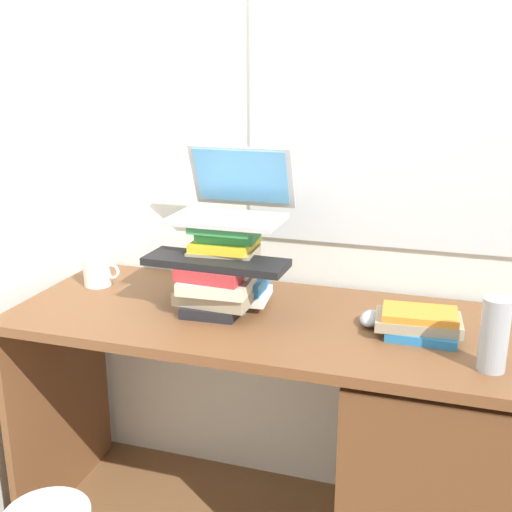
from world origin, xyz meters
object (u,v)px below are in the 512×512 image
at_px(water_bottle, 494,335).
at_px(keyboard, 216,262).
at_px(computer_mouse, 371,318).
at_px(mug, 98,271).
at_px(book_stack_tall, 227,264).
at_px(desk, 391,447).
at_px(book_stack_keyboard_riser, 215,288).
at_px(laptop, 233,201).
at_px(book_stack_side, 420,323).

bearing_deg(water_bottle, keyboard, 169.43).
distance_m(computer_mouse, mug, 0.92).
bearing_deg(book_stack_tall, keyboard, -91.62).
bearing_deg(water_bottle, desk, 148.52).
height_order(book_stack_keyboard_riser, keyboard, keyboard).
height_order(laptop, water_bottle, laptop).
distance_m(laptop, water_bottle, 0.84).
bearing_deg(mug, computer_mouse, -3.83).
xyz_separation_m(computer_mouse, water_bottle, (0.32, -0.19, 0.07)).
bearing_deg(computer_mouse, desk, -31.51).
bearing_deg(book_stack_keyboard_riser, desk, -0.22).
bearing_deg(book_stack_tall, water_bottle, -16.50).
distance_m(book_stack_side, keyboard, 0.60).
relative_size(desk, book_stack_side, 6.29).
relative_size(book_stack_keyboard_riser, book_stack_side, 0.95).
bearing_deg(desk, book_stack_keyboard_riser, 179.78).
height_order(laptop, computer_mouse, laptop).
xyz_separation_m(desk, water_bottle, (0.23, -0.14, 0.44)).
relative_size(book_stack_tall, mug, 2.02).
distance_m(keyboard, water_bottle, 0.78).
relative_size(book_stack_keyboard_riser, computer_mouse, 2.19).
relative_size(desk, keyboard, 3.58).
bearing_deg(laptop, mug, -175.91).
bearing_deg(computer_mouse, laptop, 168.00).
bearing_deg(keyboard, desk, 1.64).
relative_size(laptop, computer_mouse, 3.20).
bearing_deg(book_stack_tall, laptop, 90.25).
height_order(book_stack_side, laptop, laptop).
height_order(book_stack_keyboard_riser, computer_mouse, book_stack_keyboard_riser).
relative_size(desk, water_bottle, 8.22).
height_order(book_stack_tall, book_stack_keyboard_riser, book_stack_tall).
relative_size(book_stack_side, laptop, 0.72).
distance_m(book_stack_tall, book_stack_keyboard_riser, 0.10).
bearing_deg(book_stack_side, keyboard, -178.65).
bearing_deg(water_bottle, laptop, 159.27).
height_order(desk, book_stack_side, book_stack_side).
bearing_deg(desk, book_stack_tall, 171.04).
bearing_deg(book_stack_keyboard_riser, water_bottle, -10.64).
bearing_deg(computer_mouse, book_stack_keyboard_riser, -173.76).
bearing_deg(mug, book_stack_side, -5.35).
bearing_deg(computer_mouse, book_stack_tall, 175.90).
bearing_deg(book_stack_side, book_stack_tall, 173.23).
bearing_deg(keyboard, mug, 168.12).
distance_m(desk, keyboard, 0.74).
xyz_separation_m(book_stack_side, computer_mouse, (-0.14, 0.04, -0.02)).
bearing_deg(book_stack_tall, book_stack_side, -6.77).
bearing_deg(book_stack_side, book_stack_keyboard_riser, -178.83).
relative_size(desk, laptop, 4.52).
distance_m(book_stack_tall, mug, 0.48).
bearing_deg(water_bottle, book_stack_keyboard_riser, 169.36).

